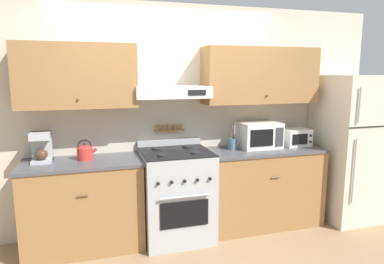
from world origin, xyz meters
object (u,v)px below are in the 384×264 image
coffee_maker (41,147)px  utensil_crock (233,143)px  stove_range (176,195)px  refrigerator (352,147)px  tea_kettle (85,152)px  microwave (259,135)px  toaster_oven (295,137)px

coffee_maker → utensil_crock: 2.04m
stove_range → refrigerator: refrigerator is taller
utensil_crock → tea_kettle: bearing=-180.0°
stove_range → tea_kettle: (-0.92, 0.12, 0.51)m
microwave → toaster_oven: size_ratio=1.51×
stove_range → utensil_crock: bearing=9.5°
tea_kettle → toaster_oven: tea_kettle is taller
coffee_maker → microwave: (2.38, -0.01, -0.00)m
stove_range → tea_kettle: bearing=172.8°
stove_range → coffee_maker: size_ratio=3.46×
toaster_oven → utensil_crock: bearing=179.9°
refrigerator → tea_kettle: refrigerator is taller
stove_range → toaster_oven: (1.52, 0.12, 0.54)m
utensil_crock → refrigerator: bearing=-5.8°
microwave → utensil_crock: bearing=-177.0°
coffee_maker → utensil_crock: coffee_maker is taller
microwave → utensil_crock: 0.35m
refrigerator → utensil_crock: bearing=174.2°
tea_kettle → stove_range: bearing=-7.2°
stove_range → coffee_maker: 1.46m
tea_kettle → toaster_oven: (2.44, -0.00, 0.02)m
refrigerator → toaster_oven: 0.75m
stove_range → utensil_crock: size_ratio=3.66×
refrigerator → microwave: size_ratio=3.79×
microwave → stove_range: bearing=-172.6°
tea_kettle → coffee_maker: 0.41m
refrigerator → tea_kettle: 3.18m
refrigerator → coffee_maker: bearing=177.1°
refrigerator → utensil_crock: 1.55m
tea_kettle → microwave: (1.97, 0.02, 0.07)m
toaster_oven → refrigerator: bearing=-12.0°
tea_kettle → toaster_oven: 2.44m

